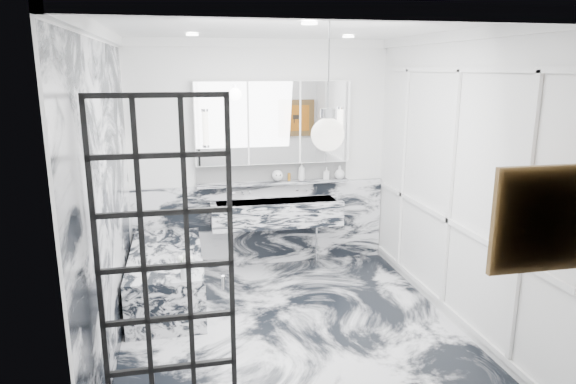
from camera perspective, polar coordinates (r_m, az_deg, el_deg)
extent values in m
plane|color=silver|center=(5.14, 0.37, -14.99)|extent=(3.60, 3.60, 0.00)
plane|color=white|center=(4.53, 0.43, 17.90)|extent=(3.60, 3.60, 0.00)
plane|color=white|center=(6.37, -3.07, 4.00)|extent=(3.60, 0.00, 3.60)
plane|color=white|center=(2.98, 7.88, -7.37)|extent=(3.60, 0.00, 3.60)
plane|color=white|center=(4.58, -19.56, -0.59)|extent=(0.00, 3.60, 3.60)
plane|color=white|center=(5.21, 17.85, 1.20)|extent=(0.00, 3.60, 3.60)
cube|color=silver|center=(6.55, -2.94, -3.60)|extent=(3.18, 0.05, 1.05)
cube|color=silver|center=(4.59, -19.31, -1.30)|extent=(0.02, 3.56, 2.68)
cube|color=white|center=(5.22, 17.58, 0.12)|extent=(0.03, 3.40, 2.30)
imported|color=#8C5919|center=(6.42, 1.52, 2.30)|extent=(0.12, 0.12, 0.23)
imported|color=#4C4C51|center=(6.51, 4.30, 2.09)|extent=(0.09, 0.09, 0.15)
imported|color=silver|center=(6.56, 5.75, 2.20)|extent=(0.15, 0.15, 0.17)
sphere|color=white|center=(6.36, -1.19, 1.84)|extent=(0.14, 0.14, 0.14)
cylinder|color=#8C5919|center=(6.40, 0.13, 1.68)|extent=(0.04, 0.04, 0.10)
cylinder|color=silver|center=(4.91, -11.34, -8.81)|extent=(0.08, 0.08, 0.12)
cube|color=#B76412|center=(3.54, 26.35, -2.74)|extent=(0.58, 0.06, 0.58)
sphere|color=white|center=(3.42, 4.43, 6.37)|extent=(0.22, 0.22, 0.22)
cube|color=silver|center=(6.31, -1.30, -2.32)|extent=(1.60, 0.45, 0.30)
cube|color=silver|center=(6.39, -1.59, 1.01)|extent=(1.90, 0.14, 0.04)
cube|color=white|center=(6.42, -1.70, 2.30)|extent=(1.90, 0.03, 0.23)
cube|color=white|center=(6.27, -1.65, 7.72)|extent=(1.90, 0.16, 1.00)
cylinder|color=white|center=(6.09, -9.15, 7.00)|extent=(0.07, 0.07, 0.40)
cylinder|color=white|center=(6.38, 5.84, 7.40)|extent=(0.07, 0.07, 0.40)
cube|color=silver|center=(5.74, -13.29, -9.16)|extent=(0.75, 1.65, 0.55)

